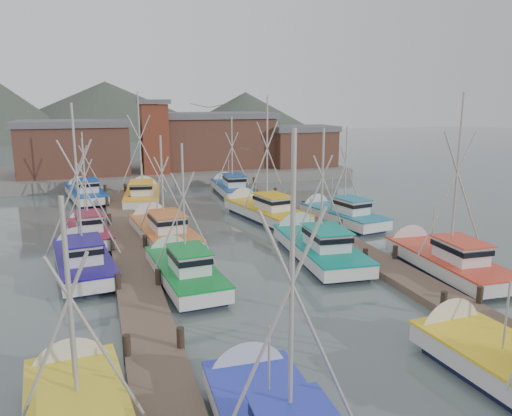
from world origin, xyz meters
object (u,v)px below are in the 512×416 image
object	(u,v)px
lookout_tower	(155,136)
boat_8	(162,230)
boat_12	(143,195)
boat_4	(183,269)

from	to	relation	value
lookout_tower	boat_8	xyz separation A→B (m)	(-2.58, -25.05, -4.87)
boat_8	boat_12	world-z (taller)	boat_12
lookout_tower	boat_4	size ratio (longest dim) A/B	0.95
boat_8	boat_12	bearing A→B (deg)	83.71
boat_12	lookout_tower	bearing A→B (deg)	84.03
boat_4	boat_12	xyz separation A→B (m)	(-0.02, 22.90, 0.01)
lookout_tower	boat_12	size ratio (longest dim) A/B	0.75
boat_4	boat_12	distance (m)	22.90
boat_4	boat_12	bearing A→B (deg)	85.20
lookout_tower	boat_8	world-z (taller)	lookout_tower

